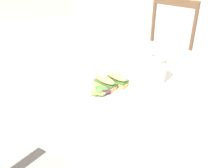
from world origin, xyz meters
name	(u,v)px	position (x,y,z in m)	size (l,w,h in m)	color
ground_plane	(120,165)	(0.00, 0.00, 0.00)	(8.32, 8.32, 0.00)	gray
dining_table	(117,97)	(0.02, -0.09, 0.63)	(1.37, 1.03, 0.74)	#BCB7AD
chair_wooden_far	(165,54)	(-0.08, 0.85, 0.45)	(0.43, 0.43, 0.87)	brown
plate_lunch	(107,91)	(0.04, -0.20, 0.74)	(0.24, 0.24, 0.01)	white
sandwich_half_front	(105,82)	(0.01, -0.19, 0.78)	(0.12, 0.07, 0.06)	tan
sandwich_half_back	(117,79)	(0.05, -0.13, 0.78)	(0.12, 0.07, 0.06)	tan
salad_mixed_greens	(101,89)	(0.02, -0.23, 0.77)	(0.11, 0.13, 0.03)	#518438
napkin_folded	(69,78)	(-0.19, -0.20, 0.74)	(0.12, 0.22, 0.00)	silver
fork_on_napkin	(72,76)	(-0.19, -0.18, 0.75)	(0.03, 0.19, 0.00)	silver
mason_jar_iced_tea	(157,70)	(0.19, 0.01, 0.80)	(0.09, 0.09, 0.14)	gold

